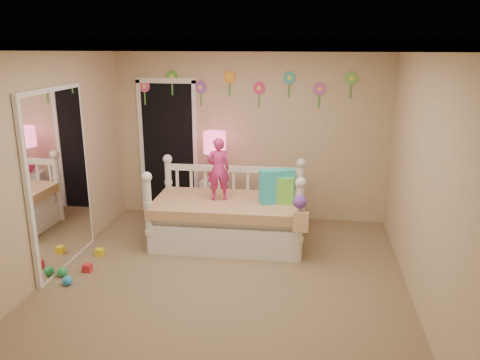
% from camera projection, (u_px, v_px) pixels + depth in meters
% --- Properties ---
extents(floor, '(4.00, 4.50, 0.01)m').
position_uv_depth(floor, '(223.00, 287.00, 5.24)').
color(floor, '#7F684C').
rests_on(floor, ground).
extents(ceiling, '(4.00, 4.50, 0.01)m').
position_uv_depth(ceiling, '(220.00, 39.00, 4.51)').
color(ceiling, white).
rests_on(ceiling, floor).
extents(back_wall, '(4.00, 0.01, 2.60)m').
position_uv_depth(back_wall, '(250.00, 132.00, 7.01)').
color(back_wall, tan).
rests_on(back_wall, floor).
extents(left_wall, '(0.01, 4.50, 2.60)m').
position_uv_depth(left_wall, '(39.00, 165.00, 5.16)').
color(left_wall, tan).
rests_on(left_wall, floor).
extents(right_wall, '(0.01, 4.50, 2.60)m').
position_uv_depth(right_wall, '(426.00, 181.00, 4.58)').
color(right_wall, tan).
rests_on(right_wall, floor).
extents(crown_molding, '(4.00, 4.50, 0.06)m').
position_uv_depth(crown_molding, '(220.00, 43.00, 4.52)').
color(crown_molding, white).
rests_on(crown_molding, ceiling).
extents(daybed, '(1.99, 1.10, 1.07)m').
position_uv_depth(daybed, '(228.00, 204.00, 6.25)').
color(daybed, white).
rests_on(daybed, floor).
extents(pillow_turquoise, '(0.46, 0.29, 0.44)m').
position_uv_depth(pillow_turquoise, '(277.00, 186.00, 6.07)').
color(pillow_turquoise, '#29B2CE').
rests_on(pillow_turquoise, daybed).
extents(pillow_lime, '(0.37, 0.14, 0.35)m').
position_uv_depth(pillow_lime, '(279.00, 190.00, 6.07)').
color(pillow_lime, '#74DF44').
rests_on(pillow_lime, daybed).
extents(child, '(0.35, 0.29, 0.82)m').
position_uv_depth(child, '(218.00, 169.00, 6.13)').
color(child, '#D12F82').
rests_on(child, daybed).
extents(nightstand, '(0.41, 0.32, 0.64)m').
position_uv_depth(nightstand, '(215.00, 201.00, 7.04)').
color(nightstand, white).
rests_on(nightstand, floor).
extents(table_lamp, '(0.32, 0.32, 0.71)m').
position_uv_depth(table_lamp, '(215.00, 149.00, 6.82)').
color(table_lamp, '#D51C70').
rests_on(table_lamp, nightstand).
extents(closet_doorway, '(0.90, 0.04, 2.07)m').
position_uv_depth(closet_doorway, '(168.00, 147.00, 7.25)').
color(closet_doorway, black).
rests_on(closet_doorway, back_wall).
extents(flower_decals, '(3.40, 0.02, 0.50)m').
position_uv_depth(flower_decals, '(244.00, 88.00, 6.83)').
color(flower_decals, '#B2668C').
rests_on(flower_decals, back_wall).
extents(mirror_closet, '(0.07, 1.30, 2.10)m').
position_uv_depth(mirror_closet, '(59.00, 180.00, 5.51)').
color(mirror_closet, white).
rests_on(mirror_closet, left_wall).
extents(hanging_bag, '(0.20, 0.16, 0.36)m').
position_uv_depth(hanging_bag, '(299.00, 215.00, 5.55)').
color(hanging_bag, beige).
rests_on(hanging_bag, daybed).
extents(toy_scatter, '(0.90, 1.36, 0.11)m').
position_uv_depth(toy_scatter, '(77.00, 269.00, 5.52)').
color(toy_scatter, '#996666').
rests_on(toy_scatter, floor).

